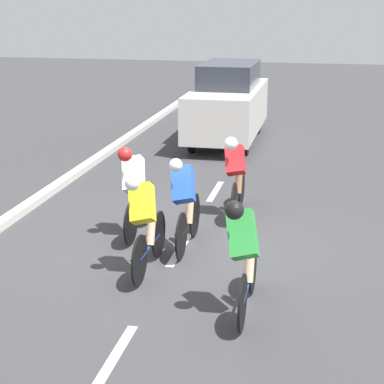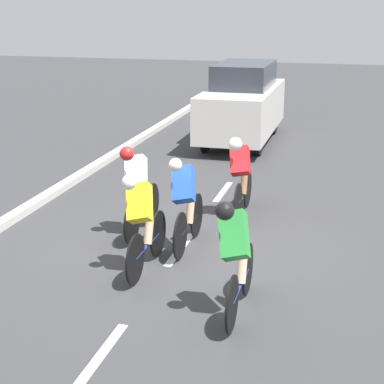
{
  "view_description": "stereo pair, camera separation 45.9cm",
  "coord_description": "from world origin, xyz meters",
  "px_view_note": "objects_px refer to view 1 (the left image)",
  "views": [
    {
      "loc": [
        -2.11,
        9.32,
        3.77
      ],
      "look_at": [
        -0.19,
        0.26,
        0.95
      ],
      "focal_mm": 60.0,
      "sensor_mm": 36.0,
      "label": 1
    },
    {
      "loc": [
        -2.56,
        9.22,
        3.77
      ],
      "look_at": [
        -0.19,
        0.26,
        0.95
      ],
      "focal_mm": 60.0,
      "sensor_mm": 36.0,
      "label": 2
    }
  ],
  "objects_px": {
    "cyclist_red": "(236,173)",
    "cyclist_white": "(135,188)",
    "cyclist_yellow": "(145,221)",
    "support_car": "(228,103)",
    "cyclist_green": "(244,252)",
    "cyclist_blue": "(185,201)"
  },
  "relations": [
    {
      "from": "cyclist_yellow",
      "to": "cyclist_blue",
      "type": "distance_m",
      "value": 1.05
    },
    {
      "from": "cyclist_yellow",
      "to": "support_car",
      "type": "height_order",
      "value": "support_car"
    },
    {
      "from": "cyclist_white",
      "to": "cyclist_yellow",
      "type": "bearing_deg",
      "value": 111.84
    },
    {
      "from": "cyclist_green",
      "to": "cyclist_blue",
      "type": "bearing_deg",
      "value": -59.0
    },
    {
      "from": "cyclist_red",
      "to": "cyclist_yellow",
      "type": "bearing_deg",
      "value": 71.84
    },
    {
      "from": "support_car",
      "to": "cyclist_white",
      "type": "bearing_deg",
      "value": 87.2
    },
    {
      "from": "cyclist_blue",
      "to": "cyclist_green",
      "type": "bearing_deg",
      "value": 121.0
    },
    {
      "from": "cyclist_green",
      "to": "cyclist_red",
      "type": "bearing_deg",
      "value": -80.33
    },
    {
      "from": "cyclist_green",
      "to": "support_car",
      "type": "relative_size",
      "value": 0.39
    },
    {
      "from": "cyclist_red",
      "to": "cyclist_white",
      "type": "height_order",
      "value": "cyclist_white"
    },
    {
      "from": "cyclist_red",
      "to": "cyclist_yellow",
      "type": "relative_size",
      "value": 0.98
    },
    {
      "from": "cyclist_white",
      "to": "support_car",
      "type": "height_order",
      "value": "support_car"
    },
    {
      "from": "cyclist_red",
      "to": "cyclist_white",
      "type": "distance_m",
      "value": 1.98
    },
    {
      "from": "cyclist_yellow",
      "to": "support_car",
      "type": "xyz_separation_m",
      "value": [
        0.2,
        -8.8,
        0.3
      ]
    },
    {
      "from": "cyclist_white",
      "to": "cyclist_green",
      "type": "bearing_deg",
      "value": 131.57
    },
    {
      "from": "cyclist_white",
      "to": "cyclist_blue",
      "type": "distance_m",
      "value": 1.0
    },
    {
      "from": "cyclist_red",
      "to": "cyclist_green",
      "type": "xyz_separation_m",
      "value": [
        -0.63,
        3.69,
        0.03
      ]
    },
    {
      "from": "cyclist_blue",
      "to": "cyclist_white",
      "type": "bearing_deg",
      "value": -23.99
    },
    {
      "from": "cyclist_red",
      "to": "cyclist_green",
      "type": "height_order",
      "value": "cyclist_green"
    },
    {
      "from": "cyclist_yellow",
      "to": "cyclist_white",
      "type": "relative_size",
      "value": 1.0
    },
    {
      "from": "cyclist_blue",
      "to": "cyclist_red",
      "type": "bearing_deg",
      "value": -107.15
    },
    {
      "from": "cyclist_red",
      "to": "cyclist_white",
      "type": "xyz_separation_m",
      "value": [
        1.46,
        1.34,
        0.03
      ]
    }
  ]
}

